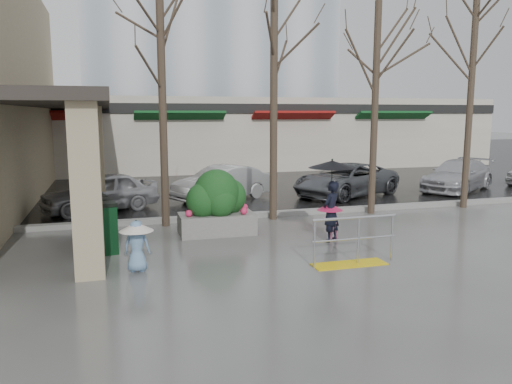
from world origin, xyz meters
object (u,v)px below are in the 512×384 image
tree_east (474,43)px  car_d (458,175)px  woman (332,190)px  child_blue (137,240)px  car_a (100,192)px  handrail (352,247)px  tree_west (161,40)px  tree_mideast (377,57)px  news_boxes (99,221)px  tree_midwest (274,39)px  car_b (222,183)px  child_pink (330,216)px  car_c (346,180)px  planter (217,203)px

tree_east → car_d: size_ratio=1.66×
woman → child_blue: 4.91m
tree_east → car_a: bearing=167.0°
handrail → tree_west: (-3.36, 4.80, 4.71)m
tree_west → tree_mideast: size_ratio=1.05×
tree_east → news_boxes: size_ratio=3.33×
handrail → tree_east: (6.64, 4.80, 5.01)m
tree_midwest → news_boxes: (-4.96, -1.68, -4.64)m
car_d → woman: bearing=-86.0°
handrail → car_b: 8.55m
tree_mideast → car_a: size_ratio=1.76×
tree_west → news_boxes: size_ratio=3.14×
woman → child_pink: 0.67m
tree_midwest → car_d: 10.65m
tree_midwest → woman: 4.93m
woman → child_pink: bearing=-131.1°
handrail → woman: (0.38, 1.90, 0.91)m
car_d → child_blue: bearing=-93.1°
tree_east → news_boxes: bearing=-171.9°
car_d → tree_mideast: bearing=-92.5°
child_pink → car_d: (8.51, 6.02, 0.01)m
child_blue → news_boxes: 2.44m
tree_west → child_pink: 6.48m
car_c → handrail: bearing=-50.5°
tree_midwest → child_pink: tree_midwest is taller
tree_mideast → child_blue: size_ratio=6.16×
news_boxes → car_d: bearing=7.7°
handrail → planter: size_ratio=0.96×
tree_midwest → car_b: 5.95m
woman → child_blue: size_ratio=1.95×
handrail → tree_mideast: (3.14, 4.80, 4.48)m
handrail → car_d: (8.90, 8.00, 0.25)m
tree_midwest → planter: bearing=-146.4°
handrail → car_a: car_a is taller
tree_east → child_blue: bearing=-160.0°
tree_mideast → child_pink: tree_mideast is taller
car_b → tree_midwest: bearing=-14.8°
tree_east → car_b: (-7.55, 3.70, -4.75)m
woman → car_b: bearing=-114.7°
tree_midwest → car_a: 7.33m
news_boxes → woman: bearing=-24.1°
tree_west → planter: (1.20, -1.33, -4.26)m
news_boxes → car_b: bearing=40.4°
tree_west → child_pink: size_ratio=6.43×
tree_west → car_c: size_ratio=1.50×
tree_midwest → child_pink: 5.44m
handrail → news_boxes: size_ratio=0.88×
tree_mideast → child_blue: 9.48m
planter → news_boxes: 2.99m
tree_east → child_pink: tree_east is taller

